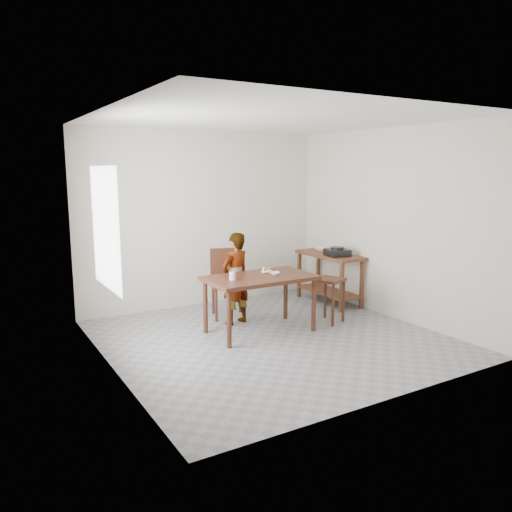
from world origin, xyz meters
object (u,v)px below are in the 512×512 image
dining_table (260,304)px  dining_chair (228,284)px  prep_counter (329,278)px  child (235,279)px  stool (329,300)px

dining_table → dining_chair: 0.83m
prep_counter → dining_chair: size_ratio=1.23×
dining_table → child: (-0.10, 0.49, 0.26)m
dining_table → stool: size_ratio=2.23×
child → prep_counter: bearing=171.3°
dining_table → stool: dining_table is taller
prep_counter → stool: bearing=-128.9°
dining_table → dining_chair: dining_chair is taller
dining_table → prep_counter: (1.72, 0.70, 0.03)m
dining_chair → child: bearing=-81.0°
child → dining_chair: bearing=-116.2°
child → dining_table: bearing=86.0°
dining_chair → stool: dining_chair is taller
prep_counter → child: (-1.82, -0.21, 0.24)m
child → stool: 1.34m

